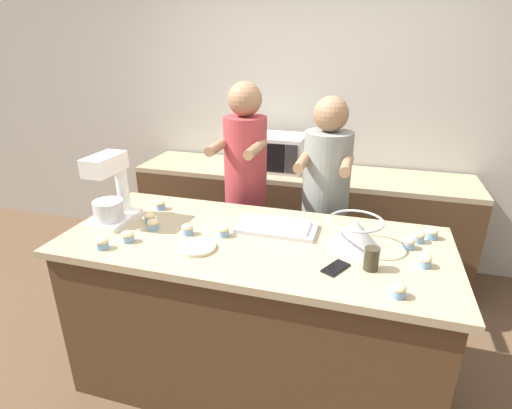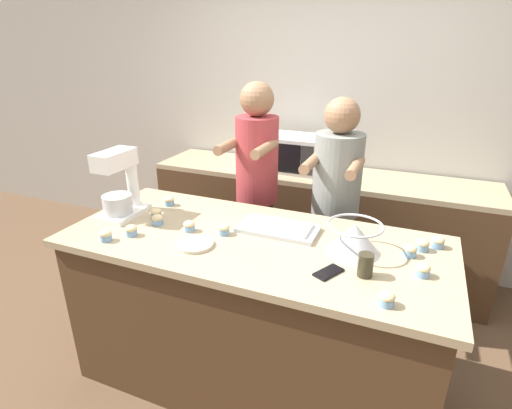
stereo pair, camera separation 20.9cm
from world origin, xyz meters
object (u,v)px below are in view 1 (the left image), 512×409
Objects in this scene: cupcake_6 at (128,236)px; cupcake_11 at (418,237)px; cupcake_8 at (408,243)px; cupcake_10 at (150,218)px; cupcake_9 at (425,261)px; small_plate at (197,247)px; cupcake_1 at (432,233)px; cupcake_2 at (160,205)px; microwave_oven at (275,152)px; mixing_bowl at (355,233)px; drinking_glass at (371,259)px; stand_mixer at (110,193)px; cupcake_5 at (398,290)px; person_right at (324,209)px; cupcake_3 at (153,224)px; person_left at (246,194)px; baking_tray at (277,227)px; cupcake_7 at (224,231)px; cupcake_4 at (187,229)px; cupcake_0 at (102,243)px; cell_phone at (336,268)px.

cupcake_11 is (1.45, 0.42, 0.00)m from cupcake_6.
cupcake_8 is 1.00× the size of cupcake_10.
cupcake_9 and cupcake_10 have the same top height.
small_plate is 0.45m from cupcake_10.
cupcake_8 is at bearing -130.03° from cupcake_1.
cupcake_10 is (-1.48, 0.07, 0.00)m from cupcake_9.
cupcake_2 is 1.00× the size of cupcake_11.
mixing_bowl is at bearing -60.85° from microwave_oven.
small_plate is (-0.85, -0.05, -0.05)m from drinking_glass.
stand_mixer is at bearing -125.75° from cupcake_2.
cupcake_1 is 0.63m from cupcake_5.
cupcake_6 is at bearing -133.87° from person_right.
stand_mixer is 6.33× the size of cupcake_3.
person_left reaches higher than mixing_bowl.
cupcake_1 and cupcake_11 have the same top height.
drinking_glass is (0.32, -0.87, 0.14)m from person_right.
cupcake_9 is (1.41, -0.00, 0.00)m from cupcake_3.
cupcake_1 is 1.00× the size of cupcake_5.
cupcake_7 is at bearing -149.31° from baking_tray.
cupcake_8 is (1.14, 0.17, 0.00)m from cupcake_4.
cupcake_10 is at bearing 151.18° from small_plate.
stand_mixer is 0.51m from cupcake_4.
stand_mixer is at bearing 168.46° from cupcake_5.
small_plate is 3.03× the size of cupcake_8.
cupcake_6 is (-0.71, -0.36, 0.01)m from baking_tray.
person_left reaches higher than small_plate.
person_left is at bearing 158.94° from cupcake_1.
baking_tray is at bearing 166.08° from cupcake_9.
cupcake_3 is at bearing -174.54° from mixing_bowl.
small_plate is 1.07m from cupcake_8.
person_left reaches higher than cupcake_7.
cupcake_10 reaches higher than baking_tray.
cupcake_9 is (1.06, -1.43, -0.08)m from microwave_oven.
cupcake_8 is (0.49, -0.61, 0.12)m from person_right.
mixing_bowl is at bearing -166.76° from cupcake_8.
cupcake_5 is at bearing -61.30° from microwave_oven.
cupcake_8 is (1.48, 0.44, 0.00)m from cupcake_0.
microwave_oven is at bearing 75.97° from cupcake_6.
cupcake_4 is 1.11m from cupcake_5.
drinking_glass is 0.51m from cupcake_1.
cupcake_1 is at bearing 1.60° from cupcake_2.
mixing_bowl is 4.36× the size of cupcake_0.
cupcake_1 is (0.46, 0.45, 0.03)m from cell_phone.
person_right is at bearing 41.95° from cupcake_3.
baking_tray is 6.93× the size of cupcake_3.
baking_tray is 6.93× the size of cupcake_2.
person_right is at bearing 143.64° from cupcake_1.
cupcake_6 is (-0.26, -0.17, 0.00)m from cupcake_4.
cupcake_0 is at bearing -129.47° from cupcake_6.
cupcake_7 is at bearing -25.07° from cupcake_2.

